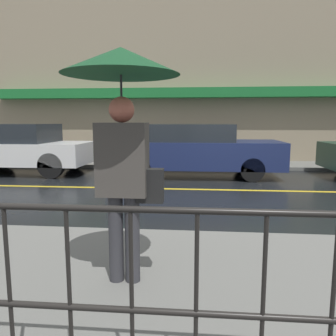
% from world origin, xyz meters
% --- Properties ---
extents(ground_plane, '(80.00, 80.00, 0.00)m').
position_xyz_m(ground_plane, '(0.00, 0.00, 0.00)').
color(ground_plane, black).
extents(sidewalk_near, '(28.00, 2.90, 0.11)m').
position_xyz_m(sidewalk_near, '(0.00, -4.67, 0.05)').
color(sidewalk_near, slate).
rests_on(sidewalk_near, ground_plane).
extents(sidewalk_far, '(28.00, 1.79, 0.11)m').
position_xyz_m(sidewalk_far, '(0.00, 4.12, 0.05)').
color(sidewalk_far, slate).
rests_on(sidewalk_far, ground_plane).
extents(lane_marking, '(25.20, 0.12, 0.01)m').
position_xyz_m(lane_marking, '(0.00, 0.00, 0.00)').
color(lane_marking, gold).
rests_on(lane_marking, ground_plane).
extents(building_storefront, '(28.00, 0.85, 6.86)m').
position_xyz_m(building_storefront, '(0.00, 5.14, 3.39)').
color(building_storefront, gray).
rests_on(building_storefront, ground_plane).
extents(railing_foreground, '(12.00, 0.04, 1.03)m').
position_xyz_m(railing_foreground, '(0.00, -5.88, 0.75)').
color(railing_foreground, black).
rests_on(railing_foreground, sidewalk_near).
extents(pedestrian, '(1.01, 1.01, 2.08)m').
position_xyz_m(pedestrian, '(-1.34, -4.67, 1.73)').
color(pedestrian, '#333338').
rests_on(pedestrian, sidewalk_near).
extents(car_white, '(3.92, 1.88, 1.49)m').
position_xyz_m(car_white, '(-5.98, 1.96, 0.77)').
color(car_white, silver).
rests_on(car_white, ground_plane).
extents(car_navy, '(4.80, 1.89, 1.49)m').
position_xyz_m(car_navy, '(-0.80, 1.96, 0.77)').
color(car_navy, '#19234C').
rests_on(car_navy, ground_plane).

